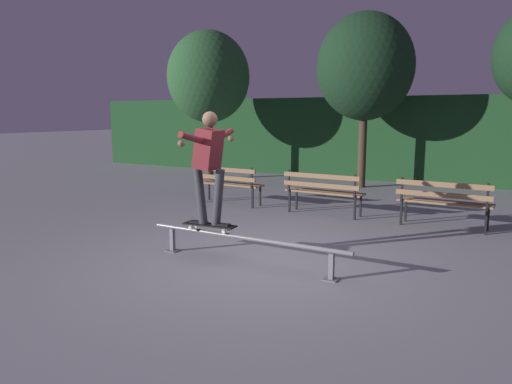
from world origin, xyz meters
name	(u,v)px	position (x,y,z in m)	size (l,w,h in m)	color
ground_plane	(252,260)	(0.00, 0.00, 0.00)	(90.00, 90.00, 0.00)	gray
hedge_backdrop	(411,139)	(0.00, 9.39, 1.26)	(24.00, 1.20, 2.53)	#193D1E
grind_rail	(244,242)	(0.00, -0.20, 0.31)	(3.04, 0.18, 0.39)	slate
skateboard	(210,225)	(-0.57, -0.20, 0.47)	(0.80, 0.28, 0.09)	black
skateboarder	(209,158)	(-0.56, -0.20, 1.40)	(0.63, 1.40, 1.56)	black
park_bench_leftmost	(228,181)	(-2.59, 3.29, 0.54)	(1.61, 0.45, 0.88)	black
park_bench_left_center	(323,189)	(-0.31, 3.29, 0.54)	(1.61, 0.45, 0.88)	black
park_bench_right_center	(444,199)	(1.96, 3.29, 0.54)	(1.61, 0.45, 0.88)	black
tree_behind_benches	(365,67)	(-0.83, 7.33, 3.24)	(2.58, 2.58, 4.67)	#3D2D23
tree_far_left	(208,77)	(-5.43, 6.59, 3.10)	(2.48, 2.48, 4.48)	#3D2D23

